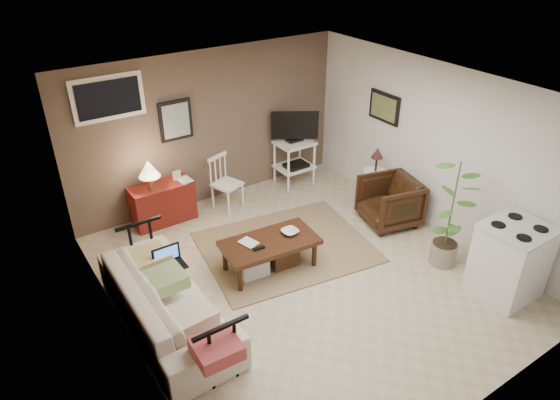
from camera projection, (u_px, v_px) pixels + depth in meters
floor at (305, 275)px, 6.45m from camera, size 5.00×5.00×0.00m
art_back at (176, 120)px, 7.25m from camera, size 0.50×0.03×0.60m
art_right at (384, 107)px, 7.53m from camera, size 0.03×0.60×0.45m
window at (108, 98)px, 6.56m from camera, size 0.96×0.03×0.60m
rug at (286, 247)px, 6.97m from camera, size 2.49×2.12×0.02m
coffee_table at (269, 252)px, 6.44m from camera, size 1.28×0.75×0.47m
sofa at (165, 293)px, 5.48m from camera, size 0.65×2.21×0.87m
sofa_pillows at (179, 297)px, 5.27m from camera, size 0.43×2.11×0.15m
sofa_end_rails at (177, 293)px, 5.57m from camera, size 0.60×2.21×0.74m
laptop at (169, 260)px, 5.79m from camera, size 0.34×0.25×0.23m
red_console at (162, 200)px, 7.40m from camera, size 0.92×0.41×1.06m
spindle_chair at (226, 184)px, 7.76m from camera, size 0.50×0.50×0.86m
tv_stand at (295, 147)px, 8.33m from camera, size 0.68×0.50×1.29m
side_table at (376, 170)px, 7.72m from camera, size 0.37×0.37×0.99m
armchair at (390, 200)px, 7.36m from camera, size 0.87×0.91×0.78m
potted_plant at (451, 211)px, 6.28m from camera, size 0.38×0.38×1.51m
stove at (510, 260)px, 5.93m from camera, size 0.73×0.68×0.95m
bowl at (290, 227)px, 6.44m from camera, size 0.22×0.07×0.21m
book_table at (244, 238)px, 6.18m from camera, size 0.17×0.06×0.23m
book_console at (179, 175)px, 7.30m from camera, size 0.18×0.04×0.24m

